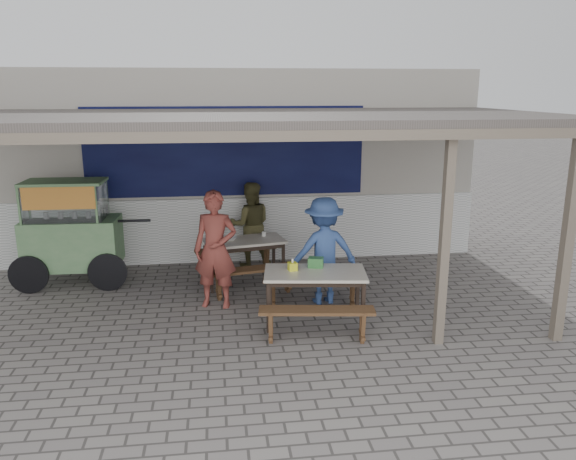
# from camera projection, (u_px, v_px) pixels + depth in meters

# --- Properties ---
(ground) EXTENTS (60.00, 60.00, 0.00)m
(ground) POSITION_uv_depth(u_px,v_px,m) (249.00, 324.00, 7.74)
(ground) COLOR slate
(ground) RESTS_ON ground
(back_wall) EXTENTS (9.00, 1.28, 3.50)m
(back_wall) POSITION_uv_depth(u_px,v_px,m) (236.00, 165.00, 10.76)
(back_wall) COLOR #AFA99D
(back_wall) RESTS_ON ground
(warung_roof) EXTENTS (9.00, 4.21, 2.81)m
(warung_roof) POSITION_uv_depth(u_px,v_px,m) (243.00, 120.00, 7.95)
(warung_roof) COLOR #4F4843
(warung_roof) RESTS_ON ground
(table_left) EXTENTS (1.41, 0.90, 0.75)m
(table_left) POSITION_uv_depth(u_px,v_px,m) (244.00, 245.00, 9.18)
(table_left) COLOR beige
(table_left) RESTS_ON ground
(bench_left_street) EXTENTS (1.44, 0.55, 0.45)m
(bench_left_street) POSITION_uv_depth(u_px,v_px,m) (254.00, 275.00, 8.72)
(bench_left_street) COLOR brown
(bench_left_street) RESTS_ON ground
(bench_left_wall) EXTENTS (1.44, 0.55, 0.45)m
(bench_left_wall) POSITION_uv_depth(u_px,v_px,m) (236.00, 254.00, 9.81)
(bench_left_wall) COLOR brown
(bench_left_wall) RESTS_ON ground
(table_right) EXTENTS (1.45, 0.91, 0.75)m
(table_right) POSITION_uv_depth(u_px,v_px,m) (315.00, 277.00, 7.60)
(table_right) COLOR beige
(table_right) RESTS_ON ground
(bench_right_street) EXTENTS (1.49, 0.47, 0.45)m
(bench_right_street) POSITION_uv_depth(u_px,v_px,m) (317.00, 317.00, 7.10)
(bench_right_street) COLOR brown
(bench_right_street) RESTS_ON ground
(bench_right_wall) EXTENTS (1.49, 0.47, 0.45)m
(bench_right_wall) POSITION_uv_depth(u_px,v_px,m) (313.00, 285.00, 8.26)
(bench_right_wall) COLOR brown
(bench_right_wall) RESTS_ON ground
(vendor_cart) EXTENTS (2.19, 0.88, 1.73)m
(vendor_cart) POSITION_uv_depth(u_px,v_px,m) (70.00, 229.00, 9.11)
(vendor_cart) COLOR #6A9160
(vendor_cart) RESTS_ON ground
(patron_street_side) EXTENTS (0.72, 0.55, 1.74)m
(patron_street_side) POSITION_uv_depth(u_px,v_px,m) (215.00, 250.00, 8.18)
(patron_street_side) COLOR brown
(patron_street_side) RESTS_ON ground
(patron_wall_side) EXTENTS (0.76, 0.59, 1.55)m
(patron_wall_side) POSITION_uv_depth(u_px,v_px,m) (250.00, 225.00, 10.09)
(patron_wall_side) COLOR #4B4727
(patron_wall_side) RESTS_ON ground
(patron_right_table) EXTENTS (1.11, 0.72, 1.61)m
(patron_right_table) POSITION_uv_depth(u_px,v_px,m) (324.00, 251.00, 8.35)
(patron_right_table) COLOR #334F8E
(patron_right_table) RESTS_ON ground
(tissue_box) EXTENTS (0.13, 0.13, 0.11)m
(tissue_box) POSITION_uv_depth(u_px,v_px,m) (293.00, 266.00, 7.62)
(tissue_box) COLOR #CCD223
(tissue_box) RESTS_ON table_right
(donation_box) EXTENTS (0.24, 0.19, 0.14)m
(donation_box) POSITION_uv_depth(u_px,v_px,m) (316.00, 262.00, 7.75)
(donation_box) COLOR #306D33
(donation_box) RESTS_ON table_right
(condiment_jar) EXTENTS (0.07, 0.07, 0.08)m
(condiment_jar) POSITION_uv_depth(u_px,v_px,m) (264.00, 234.00, 9.39)
(condiment_jar) COLOR silver
(condiment_jar) RESTS_ON table_left
(condiment_bowl) EXTENTS (0.24, 0.24, 0.05)m
(condiment_bowl) POSITION_uv_depth(u_px,v_px,m) (230.00, 238.00, 9.16)
(condiment_bowl) COLOR white
(condiment_bowl) RESTS_ON table_left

